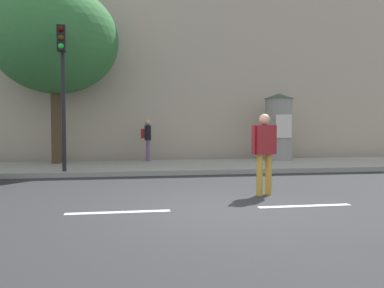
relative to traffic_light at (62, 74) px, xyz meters
The scene contains 9 objects.
ground_plane 6.94m from the traffic_light, 56.95° to the right, with size 80.00×80.00×0.00m, color #2B2B2D.
sidewalk_curb 4.84m from the traffic_light, 27.29° to the left, with size 36.00×4.00×0.15m, color #9E9B93.
lane_markings 6.94m from the traffic_light, 56.95° to the right, with size 25.80×0.16×0.01m.
building_backdrop 7.64m from the traffic_light, 63.23° to the left, with size 36.00×5.00×8.02m, color #B7A893.
traffic_light is the anchor object (origin of this frame).
poster_column 8.49m from the traffic_light, 20.62° to the left, with size 1.18×1.18×2.64m.
street_tree 3.24m from the traffic_light, 103.44° to the left, with size 4.49×4.49×6.33m.
pedestrian_in_red_top 6.50m from the traffic_light, 39.71° to the right, with size 0.63×0.48×1.76m.
pedestrian_with_backpack 4.61m from the traffic_light, 51.31° to the left, with size 0.39×0.65×1.59m.
Camera 1 is at (-1.55, -6.95, 1.49)m, focal length 37.31 mm.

